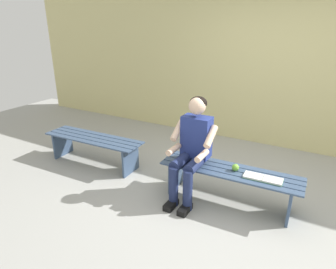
{
  "coord_description": "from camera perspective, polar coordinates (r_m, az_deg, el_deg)",
  "views": [
    {
      "loc": [
        -0.84,
        2.95,
        2.01
      ],
      "look_at": [
        0.73,
        0.15,
        0.78
      ],
      "focal_mm": 31.1,
      "sensor_mm": 36.0,
      "label": 1
    }
  ],
  "objects": [
    {
      "name": "book_open",
      "position": [
        3.35,
        18.1,
        -8.17
      ],
      "size": [
        0.42,
        0.17,
        0.02
      ],
      "rotation": [
        0.0,
        0.0,
        0.03
      ],
      "color": "white",
      "rests_on": "bench_near"
    },
    {
      "name": "brick_wall",
      "position": [
        5.35,
        14.92,
        12.53
      ],
      "size": [
        9.5,
        0.24,
        2.57
      ],
      "primitive_type": "cube",
      "color": "#D1C684",
      "rests_on": "ground"
    },
    {
      "name": "bench_near",
      "position": [
        3.5,
        11.87,
        -8.28
      ],
      "size": [
        1.63,
        0.47,
        0.43
      ],
      "rotation": [
        0.0,
        0.0,
        0.03
      ],
      "color": "#384C6B",
      "rests_on": "ground"
    },
    {
      "name": "apple",
      "position": [
        3.43,
        13.08,
        -6.32
      ],
      "size": [
        0.08,
        0.08,
        0.08
      ],
      "primitive_type": "sphere",
      "color": "#72B738",
      "rests_on": "bench_near"
    },
    {
      "name": "person_seated",
      "position": [
        3.4,
        4.73,
        -2.24
      ],
      "size": [
        0.5,
        0.69,
        1.23
      ],
      "color": "navy",
      "rests_on": "ground"
    },
    {
      "name": "ground_plane",
      "position": [
        3.39,
        -12.26,
        -16.33
      ],
      "size": [
        10.0,
        7.0,
        0.04
      ],
      "primitive_type": "cube",
      "color": "#9E9E99"
    },
    {
      "name": "bench_far",
      "position": [
        4.49,
        -14.35,
        -1.77
      ],
      "size": [
        1.57,
        0.47,
        0.43
      ],
      "rotation": [
        0.0,
        0.0,
        0.03
      ],
      "color": "#384C6B",
      "rests_on": "ground"
    }
  ]
}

